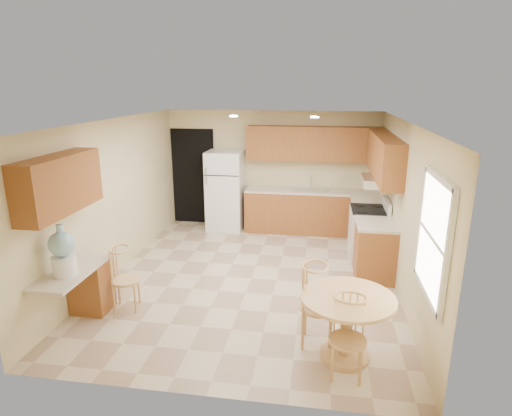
% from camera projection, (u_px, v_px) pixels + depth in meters
% --- Properties ---
extents(floor, '(5.50, 5.50, 0.00)m').
position_uv_depth(floor, '(251.00, 278.00, 6.90)').
color(floor, '#C5AF8F').
rests_on(floor, ground).
extents(ceiling, '(4.50, 5.50, 0.02)m').
position_uv_depth(ceiling, '(251.00, 121.00, 6.21)').
color(ceiling, white).
rests_on(ceiling, wall_back).
extents(wall_back, '(4.50, 0.02, 2.50)m').
position_uv_depth(wall_back, '(272.00, 170.00, 9.17)').
color(wall_back, beige).
rests_on(wall_back, floor).
extents(wall_front, '(4.50, 0.02, 2.50)m').
position_uv_depth(wall_front, '(202.00, 283.00, 3.95)').
color(wall_front, beige).
rests_on(wall_front, floor).
extents(wall_left, '(0.02, 5.50, 2.50)m').
position_uv_depth(wall_left, '(113.00, 198.00, 6.89)').
color(wall_left, beige).
rests_on(wall_left, floor).
extents(wall_right, '(0.02, 5.50, 2.50)m').
position_uv_depth(wall_right, '(403.00, 210.00, 6.23)').
color(wall_right, beige).
rests_on(wall_right, floor).
extents(doorway, '(0.90, 0.02, 2.10)m').
position_uv_depth(doorway, '(193.00, 177.00, 9.47)').
color(doorway, black).
rests_on(doorway, floor).
extents(base_cab_back, '(2.75, 0.60, 0.87)m').
position_uv_depth(base_cab_back, '(311.00, 212.00, 8.98)').
color(base_cab_back, '#985726').
rests_on(base_cab_back, floor).
extents(counter_back, '(2.75, 0.63, 0.04)m').
position_uv_depth(counter_back, '(312.00, 191.00, 8.85)').
color(counter_back, beige).
rests_on(counter_back, base_cab_back).
extents(base_cab_right_a, '(0.60, 0.59, 0.87)m').
position_uv_depth(base_cab_right_a, '(366.00, 223.00, 8.26)').
color(base_cab_right_a, '#985726').
rests_on(base_cab_right_a, floor).
extents(counter_right_a, '(0.63, 0.59, 0.04)m').
position_uv_depth(counter_right_a, '(368.00, 201.00, 8.13)').
color(counter_right_a, beige).
rests_on(counter_right_a, base_cab_right_a).
extents(base_cab_right_b, '(0.60, 0.80, 0.87)m').
position_uv_depth(base_cab_right_b, '(374.00, 251.00, 6.88)').
color(base_cab_right_b, '#985726').
rests_on(base_cab_right_b, floor).
extents(counter_right_b, '(0.63, 0.80, 0.04)m').
position_uv_depth(counter_right_b, '(377.00, 224.00, 6.75)').
color(counter_right_b, beige).
rests_on(counter_right_b, base_cab_right_b).
extents(upper_cab_back, '(2.75, 0.33, 0.70)m').
position_uv_depth(upper_cab_back, '(314.00, 144.00, 8.71)').
color(upper_cab_back, '#985726').
rests_on(upper_cab_back, wall_back).
extents(upper_cab_right, '(0.33, 2.42, 0.70)m').
position_uv_depth(upper_cab_right, '(384.00, 156.00, 7.23)').
color(upper_cab_right, '#985726').
rests_on(upper_cab_right, wall_right).
extents(upper_cab_left, '(0.33, 1.40, 0.70)m').
position_uv_depth(upper_cab_left, '(59.00, 184.00, 5.18)').
color(upper_cab_left, '#985726').
rests_on(upper_cab_left, wall_left).
extents(sink, '(0.78, 0.44, 0.01)m').
position_uv_depth(sink, '(311.00, 190.00, 8.85)').
color(sink, silver).
rests_on(sink, counter_back).
extents(range_hood, '(0.50, 0.76, 0.14)m').
position_uv_depth(range_hood, '(377.00, 181.00, 7.33)').
color(range_hood, silver).
rests_on(range_hood, upper_cab_right).
extents(desk_pedestal, '(0.48, 0.42, 0.72)m').
position_uv_depth(desk_pedestal, '(91.00, 286.00, 5.85)').
color(desk_pedestal, '#985726').
rests_on(desk_pedestal, floor).
extents(desk_top, '(0.50, 1.20, 0.04)m').
position_uv_depth(desk_top, '(72.00, 271.00, 5.38)').
color(desk_top, beige).
rests_on(desk_top, desk_pedestal).
extents(window, '(0.06, 1.12, 1.30)m').
position_uv_depth(window, '(434.00, 237.00, 4.40)').
color(window, white).
rests_on(window, wall_right).
extents(can_light_a, '(0.14, 0.14, 0.02)m').
position_uv_depth(can_light_a, '(234.00, 116.00, 7.43)').
color(can_light_a, white).
rests_on(can_light_a, ceiling).
extents(can_light_b, '(0.14, 0.14, 0.02)m').
position_uv_depth(can_light_b, '(315.00, 117.00, 7.22)').
color(can_light_b, white).
rests_on(can_light_b, ceiling).
extents(refrigerator, '(0.74, 0.72, 1.68)m').
position_uv_depth(refrigerator, '(225.00, 191.00, 9.09)').
color(refrigerator, white).
rests_on(refrigerator, floor).
extents(stove, '(0.65, 0.76, 1.09)m').
position_uv_depth(stove, '(368.00, 233.00, 7.61)').
color(stove, white).
rests_on(stove, floor).
extents(dining_table, '(1.05, 1.05, 0.78)m').
position_uv_depth(dining_table, '(347.00, 318.00, 4.76)').
color(dining_table, '#DDAD6E').
rests_on(dining_table, floor).
extents(chair_table_a, '(0.44, 0.57, 1.00)m').
position_uv_depth(chair_table_a, '(318.00, 301.00, 4.92)').
color(chair_table_a, '#DDAD6E').
rests_on(chair_table_a, floor).
extents(chair_table_b, '(0.40, 0.40, 0.90)m').
position_uv_depth(chair_table_b, '(349.00, 335.00, 4.38)').
color(chair_table_b, '#DDAD6E').
rests_on(chair_table_b, floor).
extents(chair_desk, '(0.39, 0.51, 0.88)m').
position_uv_depth(chair_desk, '(122.00, 275.00, 5.76)').
color(chair_desk, '#DDAD6E').
rests_on(chair_desk, floor).
extents(water_crock, '(0.31, 0.31, 0.64)m').
position_uv_depth(water_crock, '(63.00, 252.00, 5.16)').
color(water_crock, white).
rests_on(water_crock, desk_top).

